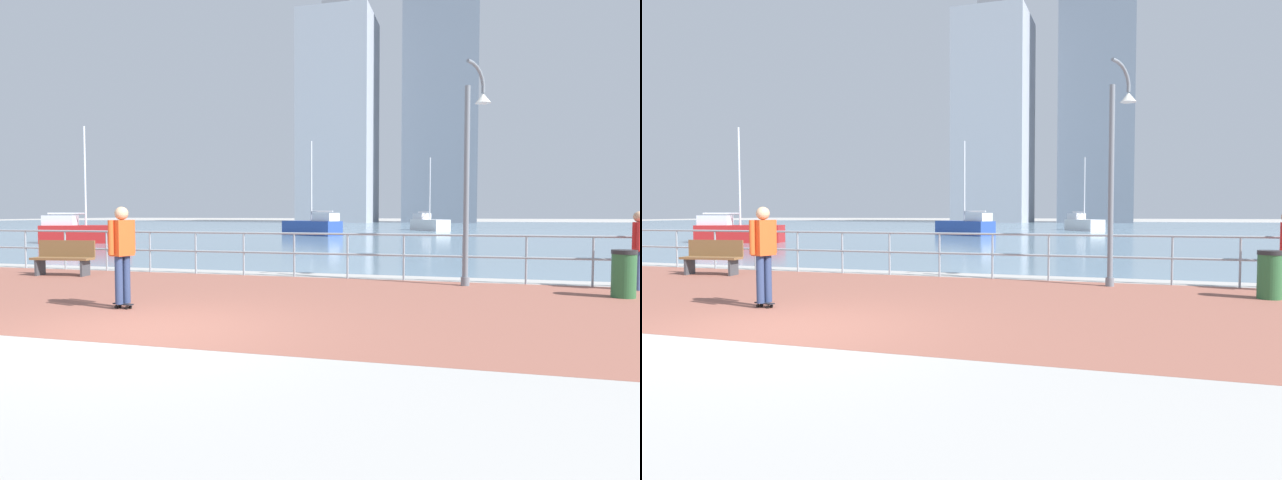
# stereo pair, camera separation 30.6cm
# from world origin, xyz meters

# --- Properties ---
(ground) EXTENTS (220.00, 220.00, 0.00)m
(ground) POSITION_xyz_m (0.00, 40.00, 0.00)
(ground) COLOR #ADAAA5
(brick_paving) EXTENTS (28.00, 7.38, 0.01)m
(brick_paving) POSITION_xyz_m (0.00, 3.02, 0.00)
(brick_paving) COLOR #935647
(brick_paving) RESTS_ON ground
(harbor_water) EXTENTS (180.00, 88.00, 0.00)m
(harbor_water) POSITION_xyz_m (0.00, 51.71, 0.00)
(harbor_water) COLOR #6B899E
(harbor_water) RESTS_ON ground
(waterfront_railing) EXTENTS (25.25, 0.06, 1.15)m
(waterfront_railing) POSITION_xyz_m (0.00, 6.71, 0.79)
(waterfront_railing) COLOR #8C99A3
(waterfront_railing) RESTS_ON ground
(lamppost) EXTENTS (0.62, 0.70, 5.06)m
(lamppost) POSITION_xyz_m (4.36, 6.24, 2.80)
(lamppost) COLOR slate
(lamppost) RESTS_ON ground
(skateboarder) EXTENTS (0.41, 0.56, 1.75)m
(skateboarder) POSITION_xyz_m (-1.42, 1.53, 1.06)
(skateboarder) COLOR black
(skateboarder) RESTS_ON ground
(trash_bin) EXTENTS (0.46, 0.46, 0.93)m
(trash_bin) POSITION_xyz_m (7.23, 5.15, 0.47)
(trash_bin) COLOR #2D6638
(trash_bin) RESTS_ON ground
(park_bench) EXTENTS (1.64, 0.63, 0.92)m
(park_bench) POSITION_xyz_m (-5.94, 5.41, 0.48)
(park_bench) COLOR brown
(park_bench) RESTS_ON ground
(sailboat_teal) EXTENTS (3.94, 4.81, 6.75)m
(sailboat_teal) POSITION_xyz_m (0.78, 44.91, 0.64)
(sailboat_teal) COLOR white
(sailboat_teal) RESTS_ON ground
(sailboat_red) EXTENTS (4.99, 3.76, 6.87)m
(sailboat_red) POSITION_xyz_m (-6.62, 31.61, 0.66)
(sailboat_red) COLOR #284799
(sailboat_red) RESTS_ON ground
(sailboat_gray) EXTENTS (4.71, 2.83, 6.33)m
(sailboat_gray) POSITION_xyz_m (-15.99, 18.63, 0.60)
(sailboat_gray) COLOR #B21E1E
(sailboat_gray) RESTS_ON ground
(tower_concrete) EXTENTS (12.09, 11.69, 46.86)m
(tower_concrete) POSITION_xyz_m (-0.32, 89.44, 22.60)
(tower_concrete) COLOR slate
(tower_concrete) RESTS_ON ground
(tower_beige) EXTENTS (11.94, 12.65, 36.90)m
(tower_beige) POSITION_xyz_m (-17.21, 84.72, 17.62)
(tower_beige) COLOR #A3A8B2
(tower_beige) RESTS_ON ground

